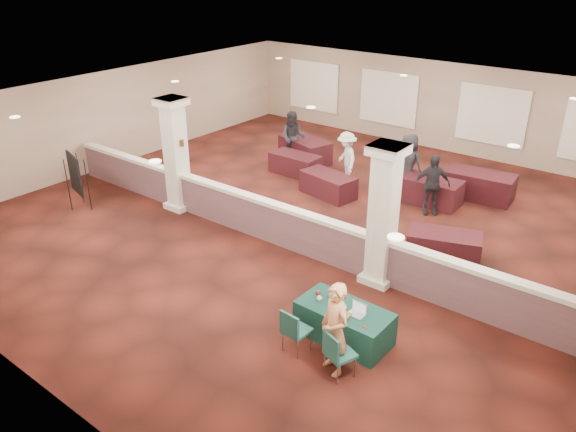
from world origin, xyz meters
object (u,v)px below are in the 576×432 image
Objects in this scene: far_table_front_right at (444,246)px; attendee_b at (346,158)px; conf_chair_side at (294,328)px; far_table_back_center at (428,191)px; near_table at (344,323)px; attendee_d at (408,164)px; conf_chair_main at (336,351)px; attendee_c at (432,185)px; easel_board at (75,175)px; attendee_a at (293,137)px; far_table_back_right at (480,185)px; far_table_back_left at (305,150)px; woman at (335,329)px; far_table_front_center at (328,185)px; far_table_front_left at (295,164)px.

attendee_b is at bearing 148.88° from far_table_front_right.
far_table_back_center is at bearing 101.35° from conf_chair_side.
near_table is 0.96× the size of attendee_d.
attendee_c is at bearing 123.23° from conf_chair_main.
near_table is 1.98× the size of conf_chair_side.
far_table_front_right is at bearing 85.56° from conf_chair_side.
easel_board is at bearing 175.32° from conf_chair_side.
far_table_front_right is 0.94× the size of attendee_a.
conf_chair_main is at bearing -84.32° from far_table_back_right.
far_table_back_left is 6.10m from far_table_back_right.
far_table_back_right is (-0.69, 4.16, 0.05)m from far_table_front_right.
far_table_back_left is 1.15× the size of attendee_b.
attendee_b is (2.29, -0.95, 0.45)m from far_table_back_left.
far_table_back_right is at bearing 60.24° from attendee_b.
attendee_b reaches higher than far_table_front_right.
conf_chair_side is at bearing -90.38° from far_table_back_right.
near_table is at bearing -86.89° from far_table_back_right.
woman reaches higher than near_table.
far_table_front_right is at bearing -28.35° from far_table_back_left.
far_table_back_center is at bearing 27.21° from far_table_front_center.
attendee_c is (0.35, -0.67, 0.50)m from far_table_back_center.
far_table_front_right is at bearing -96.17° from attendee_c.
attendee_b is (-3.73, 7.65, 0.31)m from conf_chair_side.
attendee_d reaches higher than far_table_front_center.
far_table_back_center is 0.99× the size of attendee_d.
far_table_back_right is (6.07, 0.51, 0.00)m from far_table_back_left.
far_table_front_center is 4.51m from far_table_back_right.
conf_chair_main is 0.55× the size of attendee_b.
conf_chair_side reaches higher than far_table_front_right.
attendee_d reaches higher than far_table_front_left.
attendee_c reaches higher than conf_chair_main.
conf_chair_side is 8.37m from attendee_d.
far_table_back_left is (-6.01, 8.60, -0.14)m from conf_chair_side.
conf_chair_side is 9.18m from far_table_front_left.
conf_chair_main is 0.47× the size of far_table_back_right.
woman is 0.95× the size of attendee_d.
attendee_c is (-1.15, 6.27, 0.53)m from near_table.
far_table_front_right is 0.91× the size of attendee_d.
conf_chair_side is at bearing -60.93° from far_table_front_center.
far_table_front_center is 3.10m from attendee_c.
attendee_a is at bearing 151.75° from conf_chair_main.
conf_chair_side is (-0.51, -0.92, 0.19)m from near_table.
easel_board is at bearing -89.44° from attendee_b.
far_table_front_right is 4.16m from attendee_d.
attendee_b reaches higher than far_table_back_center.
near_table is 1.07× the size of far_table_front_left.
conf_chair_main is at bearing -48.94° from far_table_front_left.
attendee_d is at bearing -6.15° from far_table_back_left.
near_table is 1.02× the size of woman.
near_table is at bearing -18.72° from attendee_b.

